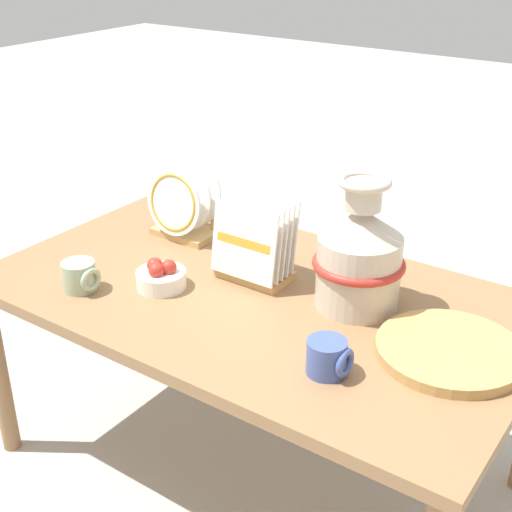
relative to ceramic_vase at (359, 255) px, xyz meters
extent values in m
plane|color=#B2ADA3|center=(-0.26, -0.10, -0.77)|extent=(14.00, 14.00, 0.00)
cube|color=olive|center=(-0.26, -0.10, -0.17)|extent=(1.50, 0.87, 0.03)
cylinder|color=olive|center=(-0.96, 0.29, -0.48)|extent=(0.06, 0.06, 0.59)
cylinder|color=beige|center=(0.00, 0.00, -0.05)|extent=(0.22, 0.22, 0.20)
cone|color=beige|center=(0.00, 0.00, 0.09)|extent=(0.22, 0.22, 0.08)
cylinder|color=beige|center=(0.00, 0.00, 0.16)|extent=(0.09, 0.09, 0.07)
torus|color=beige|center=(0.00, 0.00, 0.20)|extent=(0.14, 0.14, 0.02)
torus|color=#B72D23|center=(0.00, 0.00, -0.03)|extent=(0.24, 0.24, 0.02)
cube|color=tan|center=(-0.66, 0.09, -0.14)|extent=(0.20, 0.12, 0.02)
cylinder|color=tan|center=(-0.74, 0.13, -0.09)|extent=(0.01, 0.01, 0.08)
cylinder|color=tan|center=(-0.59, 0.13, -0.09)|extent=(0.01, 0.01, 0.08)
cylinder|color=white|center=(-0.66, 0.03, -0.02)|extent=(0.21, 0.04, 0.21)
torus|color=gold|center=(-0.66, 0.03, -0.02)|extent=(0.18, 0.04, 0.18)
cylinder|color=white|center=(-0.66, 0.09, -0.02)|extent=(0.21, 0.04, 0.21)
cylinder|color=white|center=(-0.66, 0.14, -0.02)|extent=(0.21, 0.04, 0.21)
cube|color=tan|center=(-0.31, -0.03, -0.14)|extent=(0.20, 0.12, 0.02)
cylinder|color=tan|center=(-0.38, 0.02, -0.09)|extent=(0.01, 0.01, 0.08)
cylinder|color=tan|center=(-0.24, 0.02, -0.09)|extent=(0.01, 0.01, 0.08)
cube|color=white|center=(-0.31, -0.08, -0.02)|extent=(0.21, 0.04, 0.21)
cube|color=white|center=(-0.31, -0.05, -0.02)|extent=(0.21, 0.04, 0.21)
cube|color=white|center=(-0.31, -0.03, -0.02)|extent=(0.21, 0.04, 0.21)
cube|color=white|center=(-0.31, 0.00, -0.02)|extent=(0.21, 0.04, 0.21)
cube|color=white|center=(-0.31, 0.03, -0.02)|extent=(0.21, 0.04, 0.21)
cube|color=gold|center=(-0.31, -0.08, -0.02)|extent=(0.18, 0.01, 0.03)
cylinder|color=tan|center=(0.30, -0.09, -0.14)|extent=(0.35, 0.35, 0.01)
cylinder|color=tan|center=(0.30, -0.09, -0.14)|extent=(0.35, 0.35, 0.01)
cylinder|color=tan|center=(0.30, -0.09, -0.13)|extent=(0.35, 0.35, 0.01)
cylinder|color=#9EB28E|center=(-0.67, -0.36, -0.11)|extent=(0.09, 0.09, 0.08)
torus|color=#9EB28E|center=(-0.62, -0.36, -0.11)|extent=(0.02, 0.07, 0.07)
cylinder|color=#42569E|center=(0.09, -0.32, -0.11)|extent=(0.09, 0.09, 0.08)
torus|color=#42569E|center=(0.14, -0.32, -0.11)|extent=(0.02, 0.07, 0.07)
cylinder|color=white|center=(-0.49, -0.22, -0.12)|extent=(0.14, 0.14, 0.05)
sphere|color=#B72D23|center=(-0.51, -0.22, -0.09)|extent=(0.04, 0.04, 0.04)
sphere|color=#B72D23|center=(-0.47, -0.21, -0.09)|extent=(0.04, 0.04, 0.04)
sphere|color=#B72D23|center=(-0.49, -0.24, -0.09)|extent=(0.04, 0.04, 0.04)
camera|label=1|loc=(0.73, -1.51, 0.80)|focal=50.00mm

